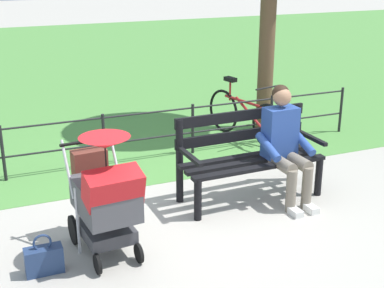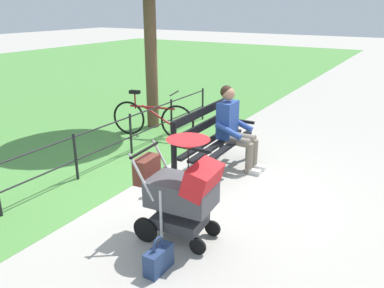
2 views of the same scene
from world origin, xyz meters
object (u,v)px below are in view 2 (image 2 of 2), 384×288
(handbag, at_px, (158,259))
(bicycle, at_px, (152,118))
(person_on_bench, at_px, (234,125))
(park_bench, at_px, (210,138))
(stroller, at_px, (182,189))

(handbag, distance_m, bicycle, 4.07)
(person_on_bench, height_order, handbag, person_on_bench)
(person_on_bench, xyz_separation_m, bicycle, (-0.56, -1.96, -0.31))
(park_bench, height_order, bicycle, park_bench)
(park_bench, distance_m, bicycle, 1.96)
(bicycle, bearing_deg, stroller, 41.56)
(person_on_bench, bearing_deg, bicycle, -105.98)
(handbag, height_order, bicycle, bicycle)
(park_bench, relative_size, person_on_bench, 1.26)
(park_bench, height_order, person_on_bench, person_on_bench)
(person_on_bench, bearing_deg, stroller, 10.72)
(park_bench, bearing_deg, stroller, 19.38)
(bicycle, bearing_deg, person_on_bench, 74.02)
(stroller, bearing_deg, person_on_bench, -169.28)
(handbag, bearing_deg, person_on_bench, -169.49)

